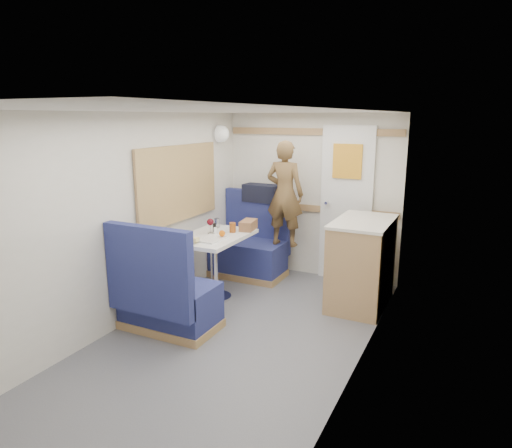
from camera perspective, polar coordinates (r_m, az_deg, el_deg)
The scene contains 27 objects.
floor at distance 4.05m, azimuth -4.57°, elevation -15.65°, with size 4.50×4.50×0.00m, color #515156.
ceiling at distance 3.54m, azimuth -5.18°, elevation 13.94°, with size 4.50×4.50×0.00m, color silver.
wall_back at distance 5.67m, azimuth 6.91°, elevation 3.50°, with size 2.20×0.02×2.00m, color silver.
wall_left at distance 4.33m, azimuth -17.46°, elevation -0.10°, with size 0.02×4.50×2.00m, color silver.
wall_right at distance 3.26m, azimuth 12.01°, elevation -4.06°, with size 0.02×4.50×2.00m, color silver.
oak_trim_low at distance 5.68m, azimuth 6.80°, elevation 1.98°, with size 2.15×0.02×0.08m, color #9E7D47.
oak_trim_high at distance 5.57m, azimuth 7.07°, elevation 11.39°, with size 2.15×0.02×0.08m, color #9E7D47.
side_window at distance 5.02m, azimuth -9.65°, elevation 5.03°, with size 0.04×1.30×0.72m, color #B3BA9E.
rear_door at distance 5.52m, azimuth 11.20°, elevation 2.77°, with size 0.62×0.12×1.86m.
dinette_table at distance 4.94m, azimuth -5.28°, elevation -3.12°, with size 0.62×0.92×0.72m.
bench_far at distance 5.74m, azimuth -0.72°, elevation -3.49°, with size 0.90×0.59×1.05m.
bench_near at distance 4.35m, azimuth -11.20°, elevation -9.34°, with size 0.90×0.59×1.05m.
ledge at distance 5.82m, azimuth 0.40°, elevation 2.64°, with size 0.90×0.14×0.04m, color #9E7D47.
dome_light at distance 5.67m, azimuth -4.42°, elevation 11.18°, with size 0.20×0.20×0.20m, color white.
galley_counter at distance 4.92m, azimuth 13.03°, elevation -4.67°, with size 0.57×0.92×0.92m.
person at distance 5.37m, azimuth 3.61°, elevation 3.80°, with size 0.45×0.30×1.24m, color brown.
duffel_bag at distance 5.78m, azimuth 0.71°, elevation 3.88°, with size 0.46×0.22×0.22m, color black.
tray at distance 4.72m, azimuth -5.64°, elevation -1.84°, with size 0.24×0.32×0.02m, color white.
orange_fruit at distance 4.75m, azimuth -4.27°, elevation -1.19°, with size 0.07×0.07×0.07m, color #D75209.
cheese_block at distance 4.60m, azimuth -7.86°, elevation -1.94°, with size 0.11×0.06×0.04m, color #D7C17C.
wine_glass at distance 4.93m, azimuth -5.73°, elevation 0.18°, with size 0.08×0.08×0.17m.
tumbler_left at distance 4.66m, azimuth -8.98°, elevation -1.56°, with size 0.07×0.07×0.11m, color white.
tumbler_mid at distance 5.23m, azimuth -4.89°, elevation 0.15°, with size 0.06×0.06×0.10m, color white.
beer_glass at distance 4.98m, azimuth -2.95°, elevation -0.44°, with size 0.07×0.07×0.11m, color #8C4314.
pepper_grinder at distance 5.02m, azimuth -5.21°, elevation -0.44°, with size 0.04×0.04×0.10m, color black.
salt_grinder at distance 4.88m, azimuth -5.13°, elevation -0.93°, with size 0.03×0.03×0.08m, color white.
bread_loaf at distance 5.09m, azimuth -0.97°, elevation -0.13°, with size 0.14×0.26×0.11m, color brown.
Camera 1 is at (1.83, -3.03, 1.96)m, focal length 32.00 mm.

